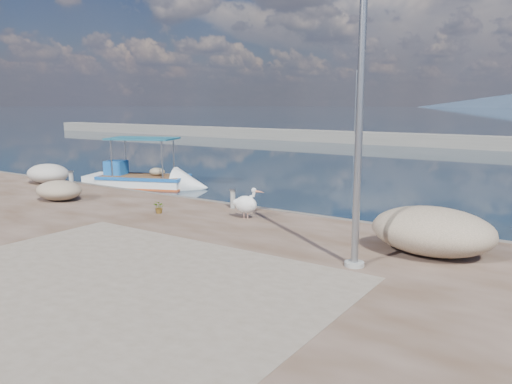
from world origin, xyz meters
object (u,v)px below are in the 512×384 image
Objects in this scene: pelican at (246,204)px; bollard_near at (233,198)px; boat_left at (143,183)px; lamp_post at (360,118)px.

bollard_near is (-1.31, 1.04, -0.11)m from pelican.
boat_left is 8.93m from bollard_near.
boat_left is 9.24× the size of bollard_near.
lamp_post is (4.72, -2.46, 2.82)m from pelican.
boat_left is at bearing 156.85° from bollard_near.
boat_left is 10.55m from pelican.
pelican is (9.49, -4.54, 0.75)m from boat_left.
pelican is at bearing -47.41° from boat_left.
lamp_post is 10.36× the size of bollard_near.
pelican is 1.68m from bollard_near.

